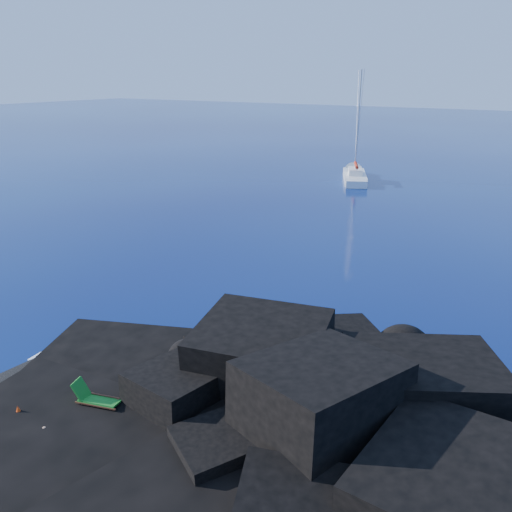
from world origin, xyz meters
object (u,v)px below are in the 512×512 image
(sailboat, at_px, (354,181))
(deck_chair, at_px, (99,396))
(sunbather, at_px, (33,428))
(marker_cone, at_px, (19,412))

(sailboat, distance_m, deck_chair, 48.65)
(deck_chair, xyz_separation_m, sunbather, (-1.03, -2.16, -0.42))
(sailboat, xyz_separation_m, sunbather, (7.39, -50.06, 0.53))
(sailboat, height_order, sunbather, sailboat)
(sunbather, height_order, marker_cone, marker_cone)
(deck_chair, xyz_separation_m, marker_cone, (-2.17, -1.92, -0.34))
(sailboat, relative_size, marker_cone, 25.49)
(deck_chair, distance_m, marker_cone, 2.92)
(deck_chair, relative_size, marker_cone, 3.42)
(sailboat, bearing_deg, sunbather, -105.52)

